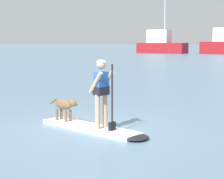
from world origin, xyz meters
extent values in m
plane|color=slate|center=(0.00, 0.00, 0.00)|extent=(400.00, 400.00, 0.00)
cube|color=silver|center=(0.00, 0.00, 0.05)|extent=(2.99, 1.10, 0.10)
ellipsoid|color=black|center=(1.44, -0.23, 0.05)|extent=(0.65, 0.70, 0.10)
cylinder|color=tan|center=(0.41, 0.07, 0.51)|extent=(0.12, 0.12, 0.83)
cylinder|color=tan|center=(0.37, -0.19, 0.51)|extent=(0.12, 0.12, 0.83)
cube|color=black|center=(0.39, -0.06, 1.01)|extent=(0.27, 0.39, 0.20)
cube|color=#2659A5|center=(0.39, -0.06, 1.20)|extent=(0.25, 0.37, 0.53)
sphere|color=tan|center=(0.39, -0.06, 1.63)|extent=(0.22, 0.22, 0.22)
ellipsoid|color=white|center=(0.39, -0.06, 1.69)|extent=(0.23, 0.23, 0.11)
cylinder|color=tan|center=(0.42, 0.13, 1.22)|extent=(0.43, 0.15, 0.54)
cylinder|color=tan|center=(0.36, -0.25, 1.22)|extent=(0.43, 0.15, 0.54)
cylinder|color=black|center=(0.73, -0.12, 0.88)|extent=(0.04, 0.04, 1.56)
cube|color=black|center=(0.73, -0.12, 0.20)|extent=(0.11, 0.19, 0.20)
ellipsoid|color=brown|center=(-0.98, 0.16, 0.52)|extent=(0.63, 0.31, 0.26)
ellipsoid|color=brown|center=(-0.62, 0.10, 0.60)|extent=(0.24, 0.19, 0.18)
ellipsoid|color=#503923|center=(-0.52, 0.08, 0.58)|extent=(0.13, 0.10, 0.08)
cylinder|color=brown|center=(-1.38, 0.22, 0.57)|extent=(0.27, 0.09, 0.18)
cylinder|color=brown|center=(-0.79, 0.20, 0.24)|extent=(0.07, 0.07, 0.29)
cylinder|color=brown|center=(-0.81, 0.05, 0.24)|extent=(0.07, 0.07, 0.29)
cylinder|color=brown|center=(-1.15, 0.26, 0.24)|extent=(0.07, 0.07, 0.29)
cylinder|color=brown|center=(-1.17, 0.11, 0.24)|extent=(0.07, 0.07, 0.29)
cube|color=maroon|center=(-24.34, 54.32, 0.90)|extent=(8.57, 3.96, 1.80)
cube|color=silver|center=(-24.96, 54.32, 2.95)|extent=(3.92, 2.81, 2.29)
cylinder|color=silver|center=(-23.92, 54.32, 5.70)|extent=(0.20, 0.20, 7.79)
cylinder|color=silver|center=(-24.96, 54.32, 3.00)|extent=(2.93, 0.32, 0.14)
camera|label=1|loc=(5.62, -7.62, 2.20)|focal=62.38mm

